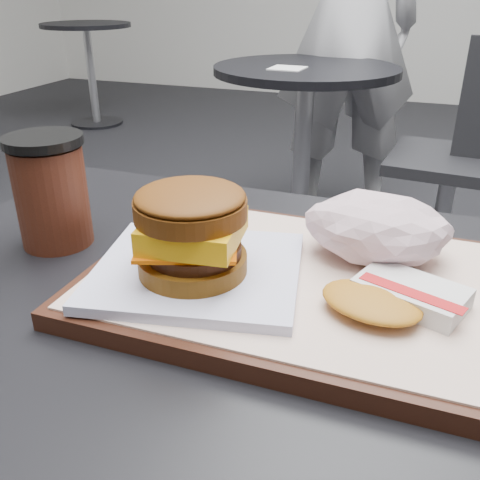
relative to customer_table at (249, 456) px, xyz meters
The scene contains 11 objects.
customer_table is the anchor object (origin of this frame).
serving_tray 0.20m from the customer_table, 61.77° to the left, with size 0.38×0.28×0.02m.
breakfast_sandwich 0.25m from the customer_table, behind, with size 0.22×0.20×0.09m.
hash_brown 0.25m from the customer_table, ahead, with size 0.13×0.11×0.02m.
crumpled_wrapper 0.28m from the customer_table, 48.99° to the left, with size 0.14×0.11×0.06m, color silver, non-canonical shape.
coffee_cup 0.36m from the customer_table, 167.32° to the left, with size 0.08×0.08×0.12m.
neighbor_table 1.69m from the customer_table, 101.98° to the left, with size 0.70×0.70×0.75m.
napkin 1.61m from the customer_table, 104.35° to the left, with size 0.12×0.12×0.00m, color white.
neighbor_chair 1.61m from the customer_table, 80.02° to the left, with size 0.62×0.46×0.88m.
patron 2.11m from the customer_table, 97.43° to the left, with size 0.64×0.42×1.75m, color silver.
bg_table_mid 4.00m from the customer_table, 126.87° to the left, with size 0.66×0.66×0.75m.
Camera 1 is at (0.13, -0.39, 1.04)m, focal length 40.00 mm.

